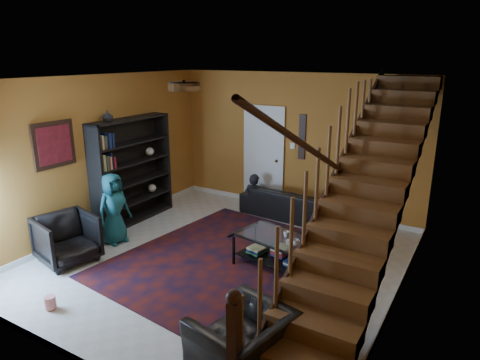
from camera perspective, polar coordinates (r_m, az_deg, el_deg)
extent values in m
plane|color=beige|center=(6.88, -2.44, -10.64)|extent=(5.50, 5.50, 0.00)
plane|color=#B56C28|center=(8.73, 7.38, 4.86)|extent=(5.20, 0.00, 5.20)
plane|color=#B56C28|center=(4.47, -22.49, -7.61)|extent=(5.20, 0.00, 5.20)
plane|color=#B56C28|center=(8.05, -18.29, 3.19)|extent=(0.00, 5.50, 5.50)
plane|color=#B56C28|center=(5.45, 20.96, -3.16)|extent=(0.00, 5.50, 5.50)
plane|color=white|center=(6.14, -2.76, 13.35)|extent=(5.50, 5.50, 0.00)
cube|color=silver|center=(9.08, 7.05, -3.52)|extent=(5.20, 0.02, 0.10)
cube|color=silver|center=(8.44, -17.43, -5.77)|extent=(0.02, 5.50, 0.10)
cube|color=#B56C28|center=(5.57, 16.08, -3.18)|extent=(0.95, 4.92, 2.83)
cube|color=black|center=(5.66, 11.70, -1.68)|extent=(0.04, 5.02, 3.02)
cylinder|color=black|center=(5.53, 12.26, 2.71)|extent=(0.07, 4.20, 2.44)
cube|color=black|center=(4.10, -0.80, -22.49)|extent=(0.10, 0.10, 1.10)
cube|color=black|center=(8.40, -14.12, 1.24)|extent=(0.35, 1.80, 2.00)
cube|color=black|center=(8.57, -13.84, -2.64)|extent=(0.35, 1.72, 0.03)
cube|color=black|center=(8.36, -14.19, 2.30)|extent=(0.35, 1.72, 0.03)
cube|color=silver|center=(9.08, 3.18, 3.00)|extent=(0.82, 0.05, 2.05)
cube|color=maroon|center=(7.42, -23.57, 4.34)|extent=(0.04, 0.74, 0.74)
cube|color=black|center=(8.63, 8.28, 5.70)|extent=(0.14, 0.03, 0.90)
cylinder|color=#3F2814|center=(5.49, -7.46, 12.26)|extent=(0.40, 0.40, 0.10)
cube|color=#4A130D|center=(6.82, -1.21, -10.79)|extent=(3.54, 3.94, 0.02)
imported|color=black|center=(8.57, 6.74, -3.06)|extent=(2.01, 0.90, 0.57)
imported|color=black|center=(7.21, -22.08, -7.28)|extent=(1.00, 0.98, 0.76)
imported|color=black|center=(4.65, 0.31, -20.78)|extent=(1.01, 1.10, 0.62)
imported|color=black|center=(9.02, 1.89, -2.87)|extent=(0.45, 0.30, 1.21)
imported|color=black|center=(8.24, 15.57, -5.17)|extent=(0.66, 0.53, 1.26)
imported|color=#1B5666|center=(7.57, -16.50, -3.66)|extent=(0.47, 0.65, 1.23)
cube|color=black|center=(6.63, -0.86, -9.43)|extent=(0.04, 0.04, 0.47)
cube|color=black|center=(6.16, 8.89, -11.80)|extent=(0.04, 0.04, 0.47)
cube|color=black|center=(7.16, 1.99, -7.41)|extent=(0.04, 0.04, 0.47)
cube|color=black|center=(6.72, 11.09, -9.38)|extent=(0.04, 0.04, 0.47)
cube|color=black|center=(6.69, 5.13, -10.30)|extent=(1.30, 0.89, 0.02)
cube|color=silver|center=(6.54, 5.21, -7.60)|extent=(1.37, 0.96, 0.02)
imported|color=#999999|center=(6.26, 7.34, -8.27)|extent=(0.15, 0.15, 0.09)
imported|color=#999999|center=(6.53, 6.20, -7.20)|extent=(0.11, 0.11, 0.09)
imported|color=#999999|center=(6.29, 7.05, -8.36)|extent=(0.27, 0.27, 0.05)
imported|color=#999999|center=(7.85, -17.24, 8.14)|extent=(0.18, 0.18, 0.19)
cylinder|color=red|center=(6.14, -23.98, -14.67)|extent=(0.15, 0.15, 0.16)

